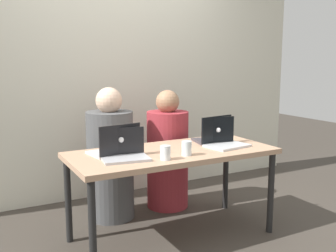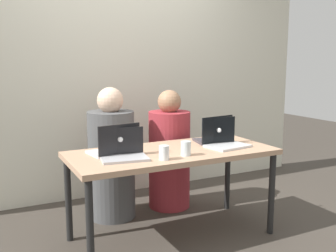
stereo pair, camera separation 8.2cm
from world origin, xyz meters
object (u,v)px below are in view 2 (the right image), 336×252
at_px(person_on_left, 112,161).
at_px(water_glass_left, 164,154).
at_px(laptop_back_right, 215,137).
at_px(laptop_front_right, 224,140).
at_px(person_on_right, 169,156).
at_px(laptop_back_left, 115,147).
at_px(laptop_front_left, 123,152).
at_px(water_glass_center, 186,149).

xyz_separation_m(person_on_left, water_glass_left, (0.10, -0.83, 0.23)).
xyz_separation_m(laptop_back_right, laptop_front_right, (-0.00, -0.14, 0.00)).
distance_m(person_on_right, laptop_front_right, 0.72).
bearing_deg(laptop_back_left, person_on_left, -114.34).
height_order(laptop_front_right, laptop_front_left, laptop_front_right).
distance_m(laptop_back_right, laptop_front_left, 0.88).
relative_size(person_on_left, person_on_right, 1.04).
distance_m(person_on_left, water_glass_left, 0.87).
bearing_deg(laptop_front_right, laptop_back_right, 80.83).
bearing_deg(water_glass_center, person_on_left, 110.67).
relative_size(laptop_front_left, water_glass_center, 3.32).
distance_m(person_on_left, person_on_right, 0.57).
bearing_deg(laptop_back_left, laptop_front_right, 162.74).
xyz_separation_m(person_on_left, laptop_front_right, (0.73, -0.66, 0.24)).
bearing_deg(water_glass_left, person_on_left, 97.17).
relative_size(person_on_left, laptop_front_left, 3.29).
height_order(person_on_left, water_glass_left, person_on_left).
distance_m(person_on_right, water_glass_left, 0.99).
bearing_deg(laptop_back_left, person_on_right, -152.49).
height_order(person_on_left, water_glass_center, person_on_left).
height_order(person_on_right, laptop_back_right, person_on_right).
xyz_separation_m(person_on_right, water_glass_center, (-0.27, -0.79, 0.25)).
distance_m(laptop_back_right, water_glass_center, 0.51).
bearing_deg(water_glass_center, person_on_right, 71.23).
relative_size(laptop_back_right, laptop_front_left, 0.92).
xyz_separation_m(laptop_back_left, water_glass_center, (0.45, -0.27, -0.00)).
distance_m(person_on_right, laptop_front_left, 1.01).
xyz_separation_m(laptop_front_left, water_glass_left, (0.24, -0.16, -0.00)).
bearing_deg(laptop_back_right, person_on_left, -24.86).
bearing_deg(laptop_front_left, laptop_back_right, 18.65).
relative_size(laptop_back_left, water_glass_center, 3.43).
bearing_deg(laptop_front_right, person_on_right, 94.95).
height_order(person_on_right, laptop_front_right, person_on_right).
height_order(laptop_back_left, laptop_front_right, laptop_front_right).
relative_size(person_on_left, water_glass_left, 11.47).
bearing_deg(laptop_front_right, person_on_left, 129.33).
relative_size(laptop_front_right, water_glass_center, 3.36).
xyz_separation_m(person_on_right, laptop_back_left, (-0.72, -0.52, 0.26)).
height_order(person_on_right, laptop_back_left, person_on_right).
relative_size(laptop_back_right, water_glass_left, 3.20).
bearing_deg(person_on_left, water_glass_left, 100.92).
height_order(person_on_left, laptop_front_left, person_on_left).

